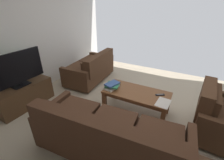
# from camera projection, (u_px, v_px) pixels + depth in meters

# --- Properties ---
(ground_plane) EXTENTS (5.03, 5.02, 0.01)m
(ground_plane) POSITION_uv_depth(u_px,v_px,m) (136.00, 117.00, 2.96)
(ground_plane) COLOR #B7A88E
(wall_right) EXTENTS (0.12, 5.02, 2.79)m
(wall_right) POSITION_uv_depth(u_px,v_px,m) (30.00, 30.00, 3.36)
(wall_right) COLOR white
(wall_right) RESTS_ON ground
(sofa_main) EXTENTS (2.11, 0.95, 0.84)m
(sofa_main) POSITION_uv_depth(u_px,v_px,m) (108.00, 136.00, 2.06)
(sofa_main) COLOR black
(sofa_main) RESTS_ON ground
(loveseat_near) EXTENTS (0.87, 1.47, 0.78)m
(loveseat_near) POSITION_uv_depth(u_px,v_px,m) (91.00, 69.00, 4.15)
(loveseat_near) COLOR black
(loveseat_near) RESTS_ON ground
(coffee_table) EXTENTS (1.20, 0.59, 0.45)m
(coffee_table) POSITION_uv_depth(u_px,v_px,m) (136.00, 95.00, 2.92)
(coffee_table) COLOR brown
(coffee_table) RESTS_ON ground
(tv_stand) EXTENTS (0.46, 1.10, 0.48)m
(tv_stand) POSITION_uv_depth(u_px,v_px,m) (25.00, 96.00, 3.16)
(tv_stand) COLOR #4C331E
(tv_stand) RESTS_ON ground
(flat_tv) EXTENTS (0.21, 1.04, 0.66)m
(flat_tv) POSITION_uv_depth(u_px,v_px,m) (16.00, 69.00, 2.89)
(flat_tv) COLOR black
(flat_tv) RESTS_ON tv_stand
(armchair_side) EXTENTS (0.86, 1.02, 0.84)m
(armchair_side) POSITION_uv_depth(u_px,v_px,m) (221.00, 117.00, 2.40)
(armchair_side) COLOR black
(armchair_side) RESTS_ON ground
(book_stack) EXTENTS (0.30, 0.33, 0.10)m
(book_stack) POSITION_uv_depth(u_px,v_px,m) (112.00, 85.00, 3.00)
(book_stack) COLOR silver
(book_stack) RESTS_ON coffee_table
(tv_remote) EXTENTS (0.16, 0.12, 0.02)m
(tv_remote) POSITION_uv_depth(u_px,v_px,m) (160.00, 95.00, 2.78)
(tv_remote) COLOR black
(tv_remote) RESTS_ON coffee_table
(loose_magazine) EXTENTS (0.23, 0.32, 0.01)m
(loose_magazine) POSITION_uv_depth(u_px,v_px,m) (163.00, 103.00, 2.57)
(loose_magazine) COLOR silver
(loose_magazine) RESTS_ON coffee_table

